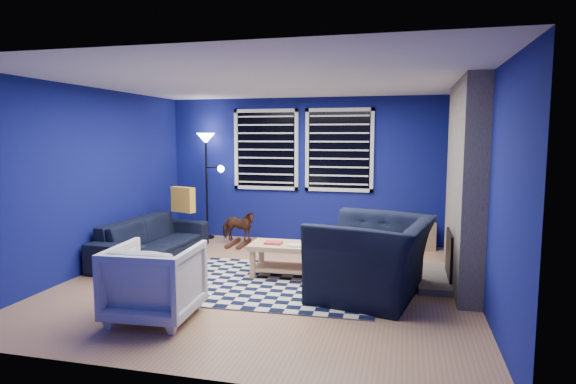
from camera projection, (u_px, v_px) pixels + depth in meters
The scene contains 18 objects.
floor at pixel (268, 281), 6.13m from camera, with size 5.00×5.00×0.00m, color tan.
ceiling at pixel (267, 81), 5.83m from camera, with size 5.00×5.00×0.00m, color white.
wall_back at pixel (308, 170), 8.39m from camera, with size 5.00×5.00×0.00m, color navy.
wall_left at pixel (92, 179), 6.58m from camera, with size 5.00×5.00×0.00m, color navy.
wall_right at pixel (482, 189), 5.39m from camera, with size 5.00×5.00×0.00m, color navy.
fireplace at pixel (463, 189), 5.91m from camera, with size 0.65×2.00×2.50m.
window_left at pixel (266, 150), 8.49m from camera, with size 1.17×0.06×1.42m.
window_right at pixel (339, 150), 8.18m from camera, with size 1.17×0.06×1.42m.
tv at pixel (459, 165), 7.31m from camera, with size 0.07×1.00×0.58m.
rug at pixel (276, 283), 6.02m from camera, with size 2.50×2.00×0.02m, color black.
sofa at pixel (153, 239), 7.18m from camera, with size 0.82×2.10×0.61m, color black.
armchair_big at pixel (373, 258), 5.52m from camera, with size 1.22×1.39×0.91m, color black.
armchair_bent at pixel (155, 282), 4.83m from camera, with size 0.82×0.85×0.77m, color gray.
rocking_horse at pixel (238, 226), 8.08m from camera, with size 0.62×0.28×0.52m, color #462416.
coffee_table at pixel (286, 253), 6.28m from camera, with size 0.94×0.55×0.46m.
cabinet at pixel (415, 235), 7.83m from camera, with size 0.65×0.54×0.55m.
floor_lamp at pixel (207, 153), 8.53m from camera, with size 0.51×0.32×1.89m.
throw_pillow at pixel (183, 200), 7.79m from camera, with size 0.43×0.13×0.41m, color gold.
Camera 1 is at (1.67, -5.72, 1.85)m, focal length 30.00 mm.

